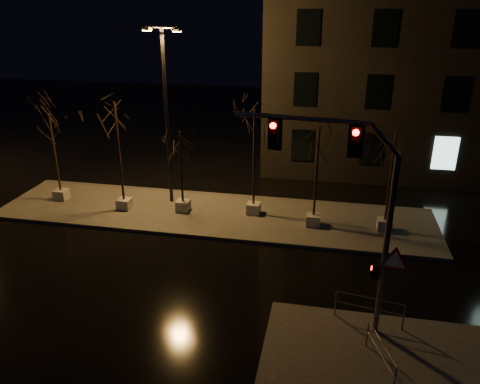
# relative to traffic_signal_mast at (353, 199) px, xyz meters

# --- Properties ---
(ground) EXTENTS (90.00, 90.00, 0.00)m
(ground) POSITION_rel_traffic_signal_mast_xyz_m (-6.36, 1.77, -4.67)
(ground) COLOR black
(ground) RESTS_ON ground
(median) EXTENTS (22.00, 5.00, 0.15)m
(median) POSITION_rel_traffic_signal_mast_xyz_m (-6.36, 7.77, -4.60)
(median) COLOR #45433D
(median) RESTS_ON ground
(sidewalk_corner) EXTENTS (7.00, 5.00, 0.15)m
(sidewalk_corner) POSITION_rel_traffic_signal_mast_xyz_m (1.14, -1.73, -4.60)
(sidewalk_corner) COLOR #45433D
(sidewalk_corner) RESTS_ON ground
(building) EXTENTS (25.00, 12.00, 15.00)m
(building) POSITION_rel_traffic_signal_mast_xyz_m (7.64, 19.77, 2.83)
(building) COLOR black
(building) RESTS_ON ground
(tree_0) EXTENTS (1.80, 1.80, 4.84)m
(tree_0) POSITION_rel_traffic_signal_mast_xyz_m (-14.84, 7.85, -0.84)
(tree_0) COLOR #AAA89F
(tree_0) RESTS_ON median
(tree_1) EXTENTS (1.80, 1.80, 5.71)m
(tree_1) POSITION_rel_traffic_signal_mast_xyz_m (-10.96, 7.34, -0.19)
(tree_1) COLOR #AAA89F
(tree_1) RESTS_ON median
(tree_2) EXTENTS (1.80, 1.80, 4.27)m
(tree_2) POSITION_rel_traffic_signal_mast_xyz_m (-7.92, 7.72, -1.28)
(tree_2) COLOR #AAA89F
(tree_2) RESTS_ON median
(tree_3) EXTENTS (1.80, 1.80, 5.45)m
(tree_3) POSITION_rel_traffic_signal_mast_xyz_m (-4.32, 8.09, -0.39)
(tree_3) COLOR #AAA89F
(tree_3) RESTS_ON median
(tree_4) EXTENTS (1.80, 1.80, 4.97)m
(tree_4) POSITION_rel_traffic_signal_mast_xyz_m (-1.28, 7.31, -0.75)
(tree_4) COLOR #AAA89F
(tree_4) RESTS_ON median
(tree_5) EXTENTS (1.80, 1.80, 4.98)m
(tree_5) POSITION_rel_traffic_signal_mast_xyz_m (2.01, 7.44, -0.74)
(tree_5) COLOR #AAA89F
(tree_5) RESTS_ON median
(traffic_signal_mast) EXTENTS (5.59, 0.90, 6.88)m
(traffic_signal_mast) POSITION_rel_traffic_signal_mast_xyz_m (0.00, 0.00, 0.00)
(traffic_signal_mast) COLOR #54565C
(traffic_signal_mast) RESTS_ON sidewalk_corner
(streetlight_main) EXTENTS (2.18, 0.91, 8.89)m
(streetlight_main) POSITION_rel_traffic_signal_mast_xyz_m (-8.90, 8.79, 0.61)
(streetlight_main) COLOR black
(streetlight_main) RESTS_ON median
(guard_rail_a) EXTENTS (2.22, 0.44, 0.97)m
(guard_rail_a) POSITION_rel_traffic_signal_mast_xyz_m (0.89, 0.27, -3.89)
(guard_rail_a) COLOR #54565C
(guard_rail_a) RESTS_ON sidewalk_corner
(guard_rail_b) EXTENTS (0.67, 1.90, 0.95)m
(guard_rail_b) POSITION_rel_traffic_signal_mast_xyz_m (1.10, -1.87, -3.91)
(guard_rail_b) COLOR #54565C
(guard_rail_b) RESTS_ON sidewalk_corner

